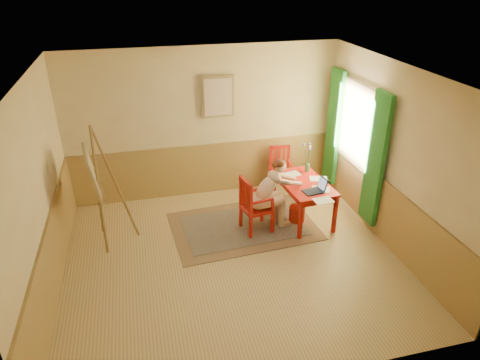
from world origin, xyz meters
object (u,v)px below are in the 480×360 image
object	(u,v)px
chair_left	(254,205)
easel	(95,176)
table	(304,187)
chair_back	(281,170)
figure	(270,192)
laptop	(316,189)

from	to	relation	value
chair_left	easel	bearing A→B (deg)	173.63
table	chair_back	bearing A→B (deg)	92.48
table	chair_back	size ratio (longest dim) A/B	1.39
figure	table	bearing A→B (deg)	10.41
table	laptop	size ratio (longest dim) A/B	3.19
laptop	table	bearing A→B (deg)	100.28
table	chair_left	distance (m)	0.95
figure	laptop	size ratio (longest dim) A/B	3.14
laptop	chair_back	bearing A→B (deg)	94.40
table	easel	size ratio (longest dim) A/B	0.63
chair_left	figure	bearing A→B (deg)	8.57
table	chair_back	xyz separation A→B (m)	(-0.05, 1.08, -0.18)
chair_left	figure	world-z (taller)	figure
chair_left	chair_back	bearing A→B (deg)	54.62
easel	chair_left	bearing A→B (deg)	-6.37
table	easel	distance (m)	3.38
chair_left	chair_back	size ratio (longest dim) A/B	1.08
chair_back	chair_left	bearing A→B (deg)	-125.38
chair_back	figure	world-z (taller)	figure
figure	easel	world-z (taller)	easel
chair_back	laptop	size ratio (longest dim) A/B	2.30
chair_back	easel	xyz separation A→B (m)	(-3.28, -0.97, 0.72)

